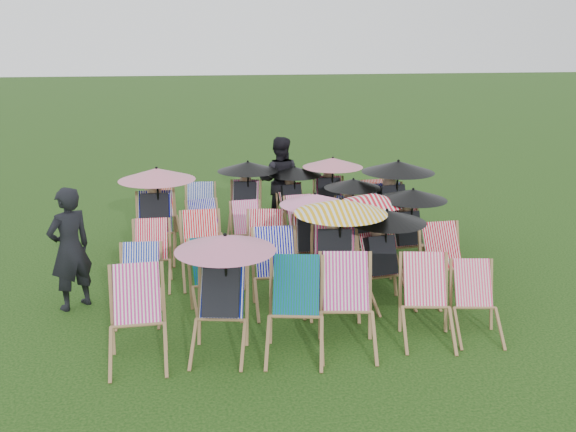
{
  "coord_description": "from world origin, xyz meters",
  "views": [
    {
      "loc": [
        -1.36,
        -8.8,
        3.48
      ],
      "look_at": [
        0.02,
        0.2,
        0.9
      ],
      "focal_mm": 40.0,
      "sensor_mm": 36.0,
      "label": 1
    }
  ],
  "objects": [
    {
      "name": "deckchair_4",
      "position": [
        1.3,
        -2.19,
        0.47
      ],
      "size": [
        0.77,
        0.97,
        0.94
      ],
      "rotation": [
        0.0,
        0.0,
        -0.18
      ],
      "color": "olive",
      "rests_on": "ground"
    },
    {
      "name": "deckchair_8",
      "position": [
        -0.31,
        -1.03,
        0.5
      ],
      "size": [
        0.67,
        0.93,
        0.99
      ],
      "rotation": [
        0.0,
        0.0,
        -0.02
      ],
      "color": "olive",
      "rests_on": "ground"
    },
    {
      "name": "deckchair_14",
      "position": [
        -0.35,
        0.01,
        0.48
      ],
      "size": [
        0.78,
        0.98,
        0.96
      ],
      "rotation": [
        0.0,
        0.0,
        -0.18
      ],
      "color": "olive",
      "rests_on": "ground"
    },
    {
      "name": "deckchair_3",
      "position": [
        0.33,
        -2.25,
        0.51
      ],
      "size": [
        0.81,
        1.02,
        1.01
      ],
      "rotation": [
        0.0,
        0.0,
        -0.15
      ],
      "color": "olive",
      "rests_on": "ground"
    },
    {
      "name": "deckchair_0",
      "position": [
        -2.02,
        -2.22,
        0.49
      ],
      "size": [
        0.69,
        0.94,
        0.99
      ],
      "rotation": [
        0.0,
        0.0,
        0.04
      ],
      "color": "olive",
      "rests_on": "ground"
    },
    {
      "name": "deckchair_10",
      "position": [
        1.14,
        -1.04,
        0.66
      ],
      "size": [
        1.05,
        1.14,
        1.25
      ],
      "rotation": [
        0.0,
        0.0,
        0.16
      ],
      "color": "olive",
      "rests_on": "ground"
    },
    {
      "name": "deckchair_11",
      "position": [
        2.04,
        -1.05,
        0.48
      ],
      "size": [
        0.67,
        0.91,
        0.96
      ],
      "rotation": [
        0.0,
        0.0,
        0.04
      ],
      "color": "olive",
      "rests_on": "ground"
    },
    {
      "name": "person_rear",
      "position": [
        0.27,
        2.88,
        0.83
      ],
      "size": [
        0.94,
        0.8,
        1.67
      ],
      "primitive_type": "imported",
      "rotation": [
        0.0,
        0.0,
        2.9
      ],
      "color": "black",
      "rests_on": "ground"
    },
    {
      "name": "deckchair_20",
      "position": [
        -0.49,
        1.13,
        0.42
      ],
      "size": [
        0.6,
        0.81,
        0.84
      ],
      "rotation": [
        0.0,
        0.0,
        0.07
      ],
      "color": "olive",
      "rests_on": "ground"
    },
    {
      "name": "deckchair_25",
      "position": [
        -1.24,
        2.3,
        0.45
      ],
      "size": [
        0.65,
        0.87,
        0.9
      ],
      "rotation": [
        0.0,
        0.0,
        -0.06
      ],
      "color": "olive",
      "rests_on": "ground"
    },
    {
      "name": "deckchair_6",
      "position": [
        -2.08,
        -1.06,
        0.44
      ],
      "size": [
        0.63,
        0.84,
        0.88
      ],
      "rotation": [
        0.0,
        0.0,
        -0.05
      ],
      "color": "olive",
      "rests_on": "ground"
    },
    {
      "name": "deckchair_26",
      "position": [
        -0.42,
        2.36,
        0.68
      ],
      "size": [
        1.09,
        1.16,
        1.3
      ],
      "rotation": [
        0.0,
        0.0,
        -0.18
      ],
      "color": "olive",
      "rests_on": "ground"
    },
    {
      "name": "deckchair_21",
      "position": [
        0.46,
        1.24,
        0.43
      ],
      "size": [
        0.66,
        0.85,
        0.86
      ],
      "rotation": [
        0.0,
        0.0,
        0.12
      ],
      "color": "olive",
      "rests_on": "ground"
    },
    {
      "name": "deckchair_22",
      "position": [
        1.25,
        1.29,
        0.61
      ],
      "size": [
        0.98,
        1.04,
        1.16
      ],
      "rotation": [
        0.0,
        0.0,
        -0.19
      ],
      "color": "olive",
      "rests_on": "ground"
    },
    {
      "name": "deckchair_5",
      "position": [
        1.91,
        -2.21,
        0.42
      ],
      "size": [
        0.68,
        0.86,
        0.85
      ],
      "rotation": [
        0.0,
        0.0,
        -0.16
      ],
      "color": "olive",
      "rests_on": "ground"
    },
    {
      "name": "deckchair_23",
      "position": [
        2.03,
        1.22,
        0.76
      ],
      "size": [
        1.22,
        1.33,
        1.45
      ],
      "rotation": [
        0.0,
        0.0,
        0.19
      ],
      "color": "olive",
      "rests_on": "ground"
    },
    {
      "name": "deckchair_12",
      "position": [
        -1.99,
        0.03,
        0.45
      ],
      "size": [
        0.61,
        0.84,
        0.89
      ],
      "rotation": [
        0.0,
        0.0,
        -0.02
      ],
      "color": "olive",
      "rests_on": "ground"
    },
    {
      "name": "deckchair_2",
      "position": [
        -0.28,
        -2.29,
        0.51
      ],
      "size": [
        0.85,
        1.05,
        1.02
      ],
      "rotation": [
        0.0,
        0.0,
        -0.2
      ],
      "color": "olive",
      "rests_on": "ground"
    },
    {
      "name": "deckchair_28",
      "position": [
        1.14,
        2.39,
        0.69
      ],
      "size": [
        1.11,
        1.17,
        1.31
      ],
      "rotation": [
        0.0,
        0.0,
        -0.14
      ],
      "color": "olive",
      "rests_on": "ground"
    },
    {
      "name": "deckchair_19",
      "position": [
        -1.16,
        1.17,
        0.44
      ],
      "size": [
        0.71,
        0.89,
        0.87
      ],
      "rotation": [
        0.0,
        0.0,
        0.18
      ],
      "color": "olive",
      "rests_on": "ground"
    },
    {
      "name": "deckchair_1",
      "position": [
        -1.09,
        -2.12,
        0.71
      ],
      "size": [
        1.13,
        1.21,
        1.35
      ],
      "rotation": [
        0.0,
        0.0,
        -0.19
      ],
      "color": "olive",
      "rests_on": "ground"
    },
    {
      "name": "deckchair_13",
      "position": [
        -1.26,
        0.07,
        0.49
      ],
      "size": [
        0.68,
        0.92,
        0.97
      ],
      "rotation": [
        0.0,
        0.0,
        0.04
      ],
      "color": "olive",
      "rests_on": "ground"
    },
    {
      "name": "deckchair_16",
      "position": [
        1.28,
        0.16,
        0.63
      ],
      "size": [
        1.0,
        1.05,
        1.19
      ],
      "rotation": [
        0.0,
        0.0,
        -0.06
      ],
      "color": "olive",
      "rests_on": "ground"
    },
    {
      "name": "deckchair_29",
      "position": [
        2.04,
        2.32,
        0.42
      ],
      "size": [
        0.64,
        0.83,
        0.84
      ],
      "rotation": [
        0.0,
        0.0,
        0.11
      ],
      "color": "olive",
      "rests_on": "ground"
    },
    {
      "name": "deckchair_9",
      "position": [
        0.45,
        -1.11,
        0.76
      ],
      "size": [
        1.22,
        1.3,
        1.44
      ],
      "rotation": [
        0.0,
        0.0,
        -0.18
      ],
      "color": "olive",
      "rests_on": "ground"
    },
    {
      "name": "deckchair_7",
      "position": [
        -1.14,
        -1.06,
        0.45
      ],
      "size": [
        0.71,
        0.91,
        0.91
      ],
      "rotation": [
        0.0,
        0.0,
        0.14
      ],
      "color": "olive",
      "rests_on": "ground"
    },
    {
      "name": "deckchair_24",
      "position": [
        -1.9,
        2.39,
        0.43
      ],
      "size": [
        0.68,
        0.86,
        0.86
      ],
      "rotation": [
        0.0,
        0.0,
        0.15
      ],
      "color": "olive",
      "rests_on": "ground"
    },
    {
      "name": "deckchair_17",
      "position": [
        1.91,
        0.13,
        0.65
      ],
      "size": [
        1.04,
        1.11,
        1.23
      ],
      "rotation": [
        0.0,
        0.0,
        0.1
      ],
      "color": "olive",
      "rests_on": "ground"
    },
    {
      "name": "deckchair_18",
      "position": [
        -1.96,
        1.24,
        0.76
      ],
      "size": [
        1.22,
        1.27,
        1.45
      ],
      "rotation": [
        0.0,
        0.0,
        -0.02
      ],
      "color": "olive",
      "rests_on": "ground"
    },
    {
      "name": "ground",
      "position": [
        0.0,
        0.0,
        0.0
      ],
      "size": [
        100.0,
        100.0,
        0.0
      ],
      "primitive_type": "plane",
      "color": "black",
      "rests_on": "ground"
    },
    {
      "name": "deckchair_15",
      "position": [
        0.36,
        0.06,
        0.65
      ],
      "size": [
        1.04,
        1.09,
        1.23
      ],
      "rotation": [
        0.0,
        0.0,
        -0.08
      ],
      "color": "olive",
      "rests_on": "ground"
    },
    {
      "name": "person_left",
      "position": [
        -2.96,
        -0.61,
        0.82
      ],
      "size": [
        0.71,
        0.68,
        1.63
      ],
      "primitive_type": "imported",
      "rotation": [
        0.0,
        0.0,
        3.84
      ],
      "color": "black",
      "rests_on": "ground"
    },
    {
      "name": "deckchair_27",
      "position": [
        0.47,
        2.41,
        0.61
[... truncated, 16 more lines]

